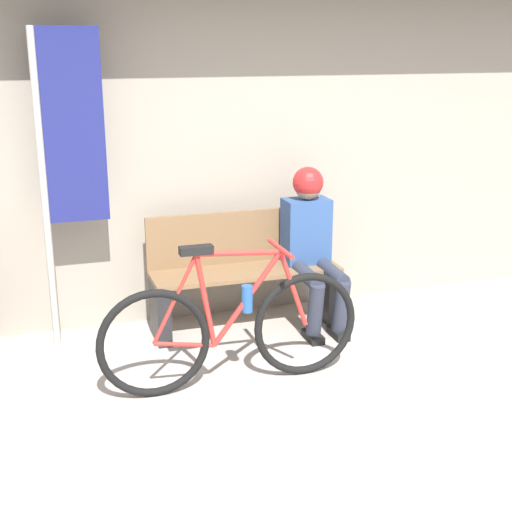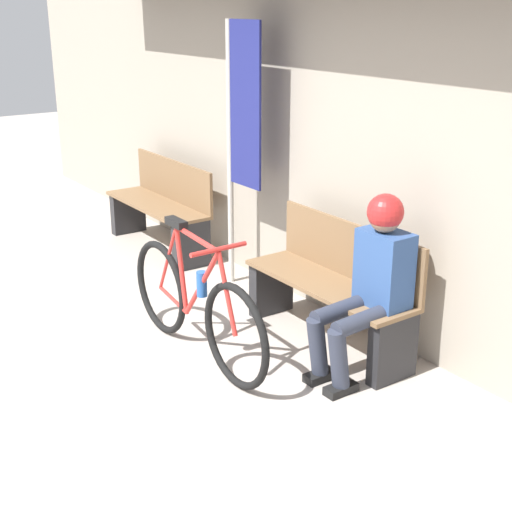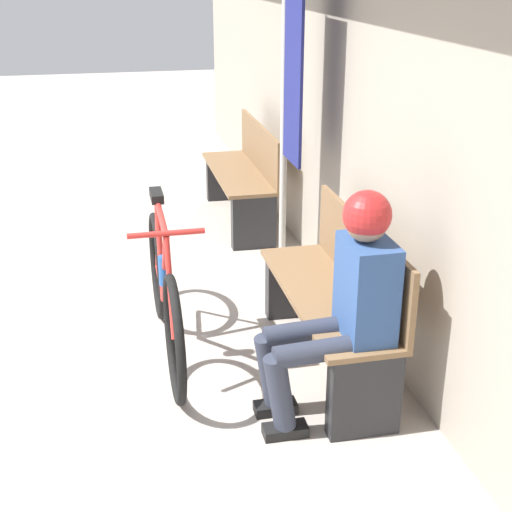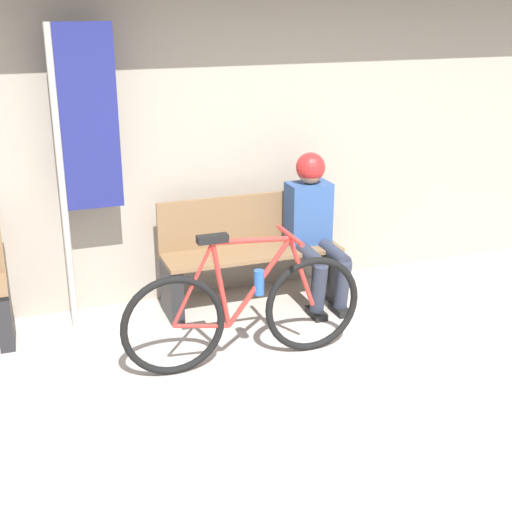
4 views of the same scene
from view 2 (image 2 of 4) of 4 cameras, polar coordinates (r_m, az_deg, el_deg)
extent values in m
plane|color=#ADA399|center=(4.32, -18.83, -13.73)|extent=(24.00, 24.00, 0.00)
cube|color=#9E9384|center=(5.05, 9.41, 11.40)|extent=(12.00, 0.12, 3.20)
cube|color=brown|center=(4.99, 5.71, -2.26)|extent=(1.40, 0.42, 0.03)
cube|color=brown|center=(5.04, 7.48, 0.50)|extent=(1.40, 0.03, 0.40)
cube|color=#232326|center=(5.54, 1.23, -2.44)|extent=(0.10, 0.36, 0.43)
cube|color=#232326|center=(4.66, 10.89, -7.34)|extent=(0.10, 0.36, 0.43)
torus|color=black|center=(5.23, -7.64, -2.50)|extent=(0.69, 0.05, 0.69)
torus|color=black|center=(4.46, -1.66, -6.42)|extent=(0.69, 0.05, 0.69)
cylinder|color=red|center=(4.61, -4.77, 1.39)|extent=(0.53, 0.03, 0.07)
cylinder|color=red|center=(4.67, -4.36, -2.25)|extent=(0.46, 0.03, 0.58)
cylinder|color=red|center=(4.88, -5.98, -1.11)|extent=(0.13, 0.03, 0.60)
cylinder|color=red|center=(5.09, -6.64, -3.48)|extent=(0.38, 0.03, 0.09)
cylinder|color=red|center=(5.02, -7.04, -0.16)|extent=(0.30, 0.02, 0.55)
cylinder|color=red|center=(4.42, -2.33, -3.08)|extent=(0.21, 0.03, 0.51)
cube|color=black|center=(4.81, -6.40, 2.67)|extent=(0.20, 0.07, 0.05)
cylinder|color=red|center=(4.39, -3.00, 0.54)|extent=(0.03, 0.40, 0.03)
cylinder|color=#235199|center=(4.67, -4.36, -2.25)|extent=(0.07, 0.07, 0.17)
cylinder|color=#2D3342|center=(4.58, 6.84, -4.29)|extent=(0.11, 0.44, 0.13)
cylinder|color=#2D3342|center=(4.56, 4.95, -7.21)|extent=(0.11, 0.17, 0.41)
cube|color=black|center=(4.68, 5.15, -9.54)|extent=(0.10, 0.22, 0.06)
cylinder|color=#2D3342|center=(4.45, 8.56, -5.12)|extent=(0.11, 0.44, 0.13)
cylinder|color=#2D3342|center=(4.42, 6.63, -8.15)|extent=(0.11, 0.17, 0.41)
cube|color=black|center=(4.55, 6.81, -10.52)|extent=(0.10, 0.22, 0.06)
cube|color=#2D4C84|center=(4.59, 10.21, -0.98)|extent=(0.34, 0.22, 0.49)
sphere|color=#9E7556|center=(4.47, 10.29, 3.11)|extent=(0.20, 0.20, 0.20)
sphere|color=#B22323|center=(4.46, 10.31, 3.48)|extent=(0.23, 0.23, 0.23)
cube|color=brown|center=(6.99, -7.98, 4.10)|extent=(1.41, 0.42, 0.03)
cube|color=brown|center=(7.02, -6.65, 6.05)|extent=(1.41, 0.03, 0.40)
cube|color=#232326|center=(7.62, -10.20, 3.47)|extent=(0.10, 0.36, 0.43)
cube|color=#232326|center=(6.50, -5.19, 0.88)|extent=(0.10, 0.36, 0.43)
cylinder|color=#B7B2A8|center=(5.92, -2.08, 7.84)|extent=(0.05, 0.05, 2.18)
cube|color=navy|center=(5.66, -0.86, 11.93)|extent=(0.40, 0.02, 1.28)
camera|label=1|loc=(5.26, -55.39, 9.03)|focal=50.00mm
camera|label=3|loc=(1.93, 53.06, 7.74)|focal=50.00mm
camera|label=4|loc=(5.57, -56.62, 11.71)|focal=50.00mm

